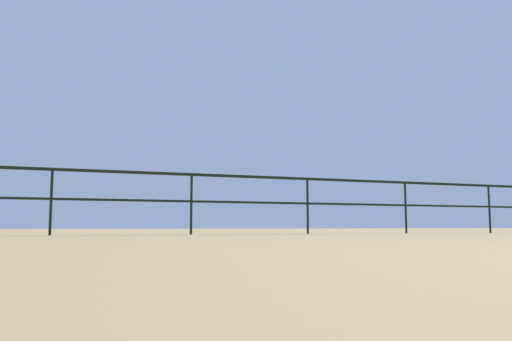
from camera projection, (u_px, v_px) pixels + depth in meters
pier_railing at (252, 190)px, 9.70m from camera, size 25.75×0.05×1.10m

